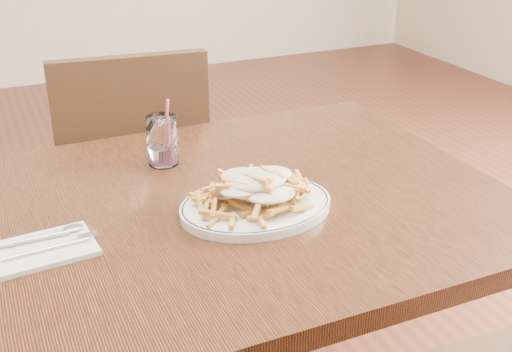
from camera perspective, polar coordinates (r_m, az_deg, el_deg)
name	(u,v)px	position (r m, az deg, el deg)	size (l,w,h in m)	color
table	(191,243)	(1.23, -5.81, -5.97)	(1.20, 0.80, 0.75)	black
chair_far	(134,177)	(1.91, -10.82, -0.07)	(0.45, 0.45, 0.89)	black
fries_plate	(256,206)	(1.16, 0.00, -2.69)	(0.30, 0.26, 0.02)	white
loaded_fries	(256,185)	(1.14, 0.00, -0.79)	(0.24, 0.20, 0.06)	#C38A3B
napkin	(40,250)	(1.10, -18.65, -6.28)	(0.17, 0.11, 0.01)	silver
cutlery	(39,245)	(1.10, -18.75, -5.83)	(0.18, 0.07, 0.01)	silver
water_glass	(163,143)	(1.35, -8.28, 2.88)	(0.06, 0.06, 0.14)	white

